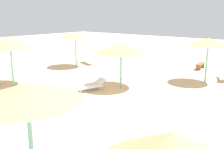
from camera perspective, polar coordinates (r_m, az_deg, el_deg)
The scene contains 10 objects.
ground_plane at distance 12.23m, azimuth -9.01°, elevation -7.99°, with size 80.00×80.00×0.00m, color beige.
parasol_1 at distance 21.75m, azimuth -8.13°, elevation 8.64°, with size 2.74×2.74×2.95m.
parasol_3 at distance 16.89m, azimuth -21.69°, elevation 6.56°, with size 2.62×2.62×3.06m.
parasol_4 at distance 17.38m, azimuth 20.58°, elevation 6.75°, with size 2.58×2.58×2.94m.
parasol_5 at distance 6.73m, azimuth -18.36°, elevation -3.76°, with size 2.79×2.79×2.74m.
parasol_6 at distance 15.25m, azimuth 2.02°, elevation 5.87°, with size 3.08×3.08×2.75m.
lounger_1 at distance 23.42m, azimuth -5.53°, elevation 3.14°, with size 2.00×1.26×0.71m.
lounger_4 at distance 19.14m, azimuth 23.67°, elevation -0.19°, with size 1.18×1.99×0.73m.
lounger_6 at distance 15.19m, azimuth -4.78°, elevation -2.40°, with size 1.19×2.01×0.64m.
bench_0 at distance 22.23m, azimuth 19.00°, elevation 2.01°, with size 0.55×1.53×0.49m.
Camera 1 is at (8.59, -7.52, 4.39)m, focal length 41.24 mm.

